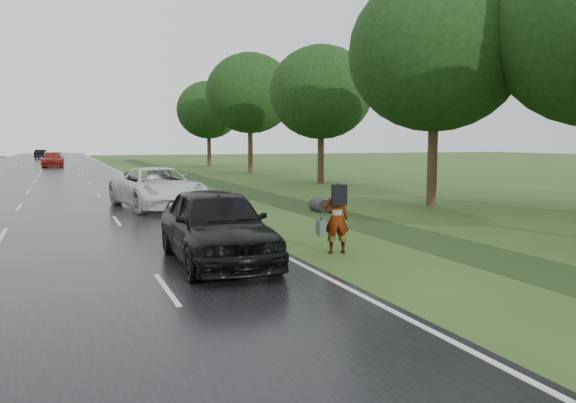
% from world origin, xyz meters
% --- Properties ---
extents(road, '(14.00, 180.00, 0.04)m').
position_xyz_m(road, '(0.00, 45.00, 0.02)').
color(road, black).
rests_on(road, ground).
extents(edge_stripe_east, '(0.12, 180.00, 0.01)m').
position_xyz_m(edge_stripe_east, '(6.75, 45.00, 0.04)').
color(edge_stripe_east, silver).
rests_on(edge_stripe_east, road).
extents(center_line, '(0.12, 180.00, 0.01)m').
position_xyz_m(center_line, '(0.00, 45.00, 0.04)').
color(center_line, silver).
rests_on(center_line, road).
extents(drainage_ditch, '(2.20, 120.00, 0.56)m').
position_xyz_m(drainage_ditch, '(11.50, 18.71, 0.04)').
color(drainage_ditch, '#1A3313').
rests_on(drainage_ditch, ground).
extents(tree_east_b, '(7.60, 7.60, 10.11)m').
position_xyz_m(tree_east_b, '(17.00, 10.00, 6.68)').
color(tree_east_b, '#372716').
rests_on(tree_east_b, ground).
extents(tree_east_c, '(7.00, 7.00, 9.29)m').
position_xyz_m(tree_east_c, '(18.20, 24.00, 6.14)').
color(tree_east_c, '#372716').
rests_on(tree_east_c, ground).
extents(tree_east_d, '(8.00, 8.00, 10.76)m').
position_xyz_m(tree_east_d, '(17.80, 38.00, 7.15)').
color(tree_east_d, '#372716').
rests_on(tree_east_d, ground).
extents(tree_east_f, '(7.20, 7.20, 9.62)m').
position_xyz_m(tree_east_f, '(17.50, 52.00, 6.37)').
color(tree_east_f, '#372716').
rests_on(tree_east_f, ground).
extents(pedestrian, '(0.86, 0.85, 1.80)m').
position_xyz_m(pedestrian, '(8.17, 2.05, 0.93)').
color(pedestrian, '#A5998C').
rests_on(pedestrian, ground).
extents(white_pickup, '(3.74, 6.54, 1.72)m').
position_xyz_m(white_pickup, '(5.50, 13.51, 0.90)').
color(white_pickup, silver).
rests_on(white_pickup, road).
extents(dark_sedan, '(2.18, 5.21, 1.76)m').
position_xyz_m(dark_sedan, '(5.03, 2.00, 0.92)').
color(dark_sedan, black).
rests_on(dark_sedan, road).
extents(far_car_red, '(2.41, 5.61, 1.61)m').
position_xyz_m(far_car_red, '(1.00, 56.79, 0.85)').
color(far_car_red, maroon).
rests_on(far_car_red, road).
extents(far_car_dark, '(2.14, 4.65, 1.48)m').
position_xyz_m(far_car_dark, '(-1.00, 89.17, 0.78)').
color(far_car_dark, black).
rests_on(far_car_dark, road).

